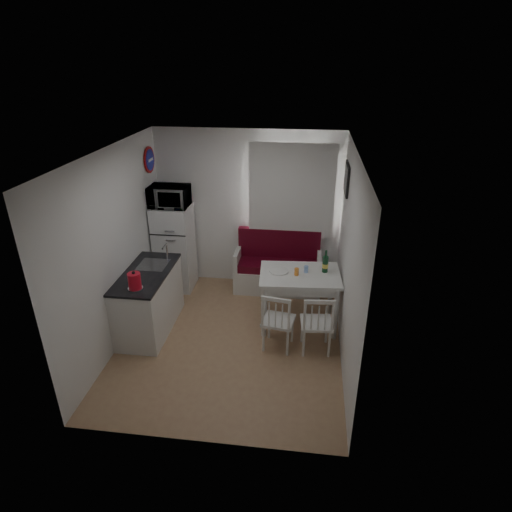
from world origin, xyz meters
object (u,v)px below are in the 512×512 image
(chair_left, at_px, (278,317))
(wine_bottle, at_px, (325,261))
(microwave, at_px, (169,196))
(kettle, at_px, (135,281))
(chair_right, at_px, (317,319))
(fridge, at_px, (175,247))
(kitchen_counter, at_px, (149,300))
(bench, at_px, (278,271))
(dining_table, at_px, (300,280))

(chair_left, bearing_deg, wine_bottle, 60.68)
(microwave, relative_size, kettle, 2.34)
(chair_right, relative_size, fridge, 0.32)
(chair_right, relative_size, microwave, 0.77)
(kitchen_counter, relative_size, wine_bottle, 4.01)
(microwave, bearing_deg, kitchen_counter, -90.94)
(bench, xyz_separation_m, wine_bottle, (0.72, -0.91, 0.66))
(microwave, bearing_deg, chair_left, -39.26)
(kitchen_counter, xyz_separation_m, fridge, (0.02, 1.24, 0.27))
(kettle, bearing_deg, microwave, 91.03)
(bench, height_order, kettle, kettle)
(kitchen_counter, distance_m, microwave, 1.66)
(chair_left, height_order, chair_right, chair_right)
(bench, bearing_deg, kitchen_counter, -141.81)
(chair_left, relative_size, chair_right, 0.99)
(kitchen_counter, xyz_separation_m, wine_bottle, (2.45, 0.45, 0.55))
(fridge, distance_m, wine_bottle, 2.57)
(chair_left, relative_size, wine_bottle, 1.40)
(fridge, bearing_deg, microwave, -90.00)
(dining_table, height_order, wine_bottle, wine_bottle)
(dining_table, bearing_deg, bench, 106.60)
(kitchen_counter, height_order, dining_table, kitchen_counter)
(kitchen_counter, relative_size, chair_left, 2.86)
(chair_left, distance_m, kettle, 1.88)
(fridge, bearing_deg, chair_left, -40.18)
(dining_table, xyz_separation_m, chair_left, (-0.25, -0.66, -0.21))
(kitchen_counter, height_order, fridge, fridge)
(dining_table, distance_m, microwave, 2.41)
(fridge, xyz_separation_m, wine_bottle, (2.43, -0.79, 0.28))
(bench, xyz_separation_m, dining_table, (0.38, -1.01, 0.41))
(kettle, bearing_deg, dining_table, 22.00)
(chair_right, bearing_deg, bench, 105.64)
(bench, bearing_deg, fridge, -176.21)
(microwave, distance_m, wine_bottle, 2.61)
(kettle, relative_size, wine_bottle, 0.78)
(kitchen_counter, height_order, chair_right, kitchen_counter)
(bench, relative_size, kettle, 5.50)
(microwave, relative_size, wine_bottle, 1.84)
(microwave, bearing_deg, bench, 5.46)
(chair_right, distance_m, wine_bottle, 0.89)
(chair_right, bearing_deg, kettle, 179.12)
(chair_left, xyz_separation_m, chair_right, (0.50, -0.00, 0.01))
(chair_left, height_order, wine_bottle, wine_bottle)
(chair_right, relative_size, wine_bottle, 1.42)
(kitchen_counter, height_order, wine_bottle, wine_bottle)
(bench, relative_size, chair_left, 3.08)
(bench, xyz_separation_m, kettle, (-1.68, -1.84, 0.69))
(chair_left, height_order, microwave, microwave)
(chair_left, xyz_separation_m, kettle, (-1.81, -0.17, 0.50))
(microwave, height_order, kettle, microwave)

